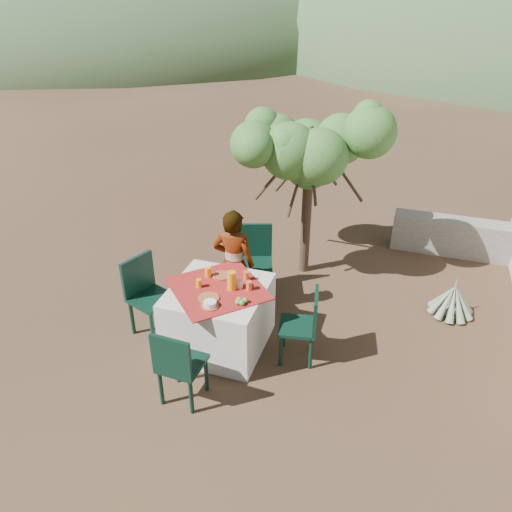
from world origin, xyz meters
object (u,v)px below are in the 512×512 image
Objects in this scene: chair_right at (305,323)px; agave at (452,300)px; chair_far at (255,257)px; chair_left at (146,292)px; person at (234,264)px; chair_near at (178,364)px; shrub_tree at (316,157)px; table at (219,316)px; juice_pitcher at (232,281)px.

chair_right is 2.10m from agave.
chair_left is at bearing -147.29° from chair_far.
chair_right is 0.61× the size of person.
chair_left is (-0.86, 0.95, 0.04)m from chair_near.
chair_right is at bearing -79.11° from shrub_tree.
chair_near is (-0.08, -2.11, -0.04)m from chair_far.
chair_near reaches higher than agave.
chair_left is (-0.94, -1.16, 0.00)m from chair_far.
chair_near is at bearing -54.38° from chair_right.
chair_far is 1.49m from chair_left.
table is 1.37× the size of chair_far.
chair_far is 4.40× the size of juice_pitcher.
chair_left is 1.86m from chair_right.
agave is at bearing 30.57° from juice_pitcher.
juice_pitcher reaches higher than chair_left.
person reaches higher than chair_left.
table reaches higher than agave.
shrub_tree reaches higher than chair_far.
chair_far is at bearing -149.95° from chair_right.
chair_near is 3.51m from agave.
agave is at bearing -15.34° from shrub_tree.
chair_near is at bearing -136.92° from agave.
shrub_tree is at bearing -179.15° from chair_right.
shrub_tree reaches higher than juice_pitcher.
chair_right is 1.19m from person.
chair_far is at bearing -89.33° from chair_near.
table is at bearing -150.48° from agave.
chair_right reaches higher than agave.
juice_pitcher reaches higher than chair_near.
chair_near is 1.08m from juice_pitcher.
shrub_tree is at bearing -99.38° from chair_near.
table is at bearing -107.04° from shrub_tree.
chair_near is 1.48× the size of agave.
person is 1.77m from shrub_tree.
agave is (3.42, 1.44, -0.33)m from chair_left.
chair_left is 1.10m from juice_pitcher.
agave is at bearing -164.35° from person.
chair_right is 3.97× the size of juice_pitcher.
person reaches higher than chair_near.
chair_right is (0.92, -1.09, -0.05)m from chair_far.
shrub_tree reaches higher than person.
table is 0.62× the size of shrub_tree.
juice_pitcher is at bearing 107.06° from person.
shrub_tree is at bearing 37.46° from chair_far.
chair_near is 0.63× the size of person.
juice_pitcher is (-2.37, -1.40, 0.67)m from agave.
person is (-0.05, 0.63, 0.32)m from table.
chair_near is (-0.03, -0.96, 0.11)m from table.
juice_pitcher is at bearing 10.75° from table.
person is at bearing 108.68° from juice_pitcher.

